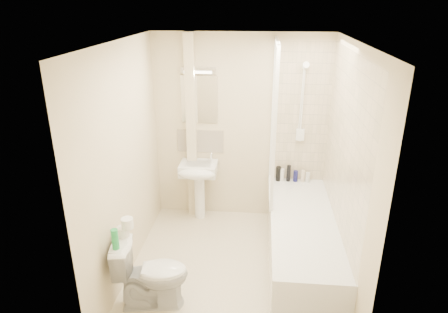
# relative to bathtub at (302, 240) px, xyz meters

# --- Properties ---
(floor) EXTENTS (2.50, 2.50, 0.00)m
(floor) POSITION_rel_bathtub_xyz_m (-0.75, -0.20, -0.29)
(floor) COLOR beige
(floor) RESTS_ON ground
(wall_back) EXTENTS (2.20, 0.02, 2.40)m
(wall_back) POSITION_rel_bathtub_xyz_m (-0.75, 1.05, 0.91)
(wall_back) COLOR beige
(wall_back) RESTS_ON ground
(wall_left) EXTENTS (0.02, 2.50, 2.40)m
(wall_left) POSITION_rel_bathtub_xyz_m (-1.85, -0.20, 0.91)
(wall_left) COLOR beige
(wall_left) RESTS_ON ground
(wall_right) EXTENTS (0.02, 2.50, 2.40)m
(wall_right) POSITION_rel_bathtub_xyz_m (0.35, -0.20, 0.91)
(wall_right) COLOR beige
(wall_right) RESTS_ON ground
(ceiling) EXTENTS (2.20, 2.50, 0.02)m
(ceiling) POSITION_rel_bathtub_xyz_m (-0.75, -0.20, 2.11)
(ceiling) COLOR white
(ceiling) RESTS_ON wall_back
(tile_back) EXTENTS (0.70, 0.01, 1.75)m
(tile_back) POSITION_rel_bathtub_xyz_m (0.00, 1.04, 1.14)
(tile_back) COLOR beige
(tile_back) RESTS_ON wall_back
(tile_right) EXTENTS (0.01, 2.10, 1.75)m
(tile_right) POSITION_rel_bathtub_xyz_m (0.34, 0.00, 1.14)
(tile_right) COLOR beige
(tile_right) RESTS_ON wall_right
(pipe_boxing) EXTENTS (0.12, 0.12, 2.40)m
(pipe_boxing) POSITION_rel_bathtub_xyz_m (-1.37, 0.99, 0.91)
(pipe_boxing) COLOR beige
(pipe_boxing) RESTS_ON ground
(splashback) EXTENTS (0.60, 0.02, 0.30)m
(splashback) POSITION_rel_bathtub_xyz_m (-1.27, 1.04, 0.74)
(splashback) COLOR beige
(splashback) RESTS_ON wall_back
(mirror) EXTENTS (0.46, 0.01, 0.60)m
(mirror) POSITION_rel_bathtub_xyz_m (-1.27, 1.04, 1.29)
(mirror) COLOR white
(mirror) RESTS_ON wall_back
(strip_light) EXTENTS (0.42, 0.07, 0.07)m
(strip_light) POSITION_rel_bathtub_xyz_m (-1.27, 1.02, 1.66)
(strip_light) COLOR silver
(strip_light) RESTS_ON wall_back
(bathtub) EXTENTS (0.70, 2.10, 0.55)m
(bathtub) POSITION_rel_bathtub_xyz_m (0.00, 0.00, 0.00)
(bathtub) COLOR white
(bathtub) RESTS_ON ground
(shower_screen) EXTENTS (0.04, 0.92, 1.80)m
(shower_screen) POSITION_rel_bathtub_xyz_m (-0.35, 0.60, 1.16)
(shower_screen) COLOR white
(shower_screen) RESTS_ON bathtub
(shower_fixture) EXTENTS (0.10, 0.16, 0.99)m
(shower_fixture) POSITION_rel_bathtub_xyz_m (-0.00, 0.99, 1.26)
(shower_fixture) COLOR white
(shower_fixture) RESTS_ON wall_back
(pedestal_sink) EXTENTS (0.47, 0.45, 0.91)m
(pedestal_sink) POSITION_rel_bathtub_xyz_m (-1.27, 0.81, 0.35)
(pedestal_sink) COLOR white
(pedestal_sink) RESTS_ON ground
(bottle_black_a) EXTENTS (0.07, 0.07, 0.19)m
(bottle_black_a) POSITION_rel_bathtub_xyz_m (-0.24, 0.96, 0.36)
(bottle_black_a) COLOR black
(bottle_black_a) RESTS_ON bathtub
(bottle_white_a) EXTENTS (0.06, 0.06, 0.16)m
(bottle_white_a) POSITION_rel_bathtub_xyz_m (-0.20, 0.96, 0.34)
(bottle_white_a) COLOR white
(bottle_white_a) RESTS_ON bathtub
(bottle_black_b) EXTENTS (0.05, 0.05, 0.22)m
(bottle_black_b) POSITION_rel_bathtub_xyz_m (-0.12, 0.96, 0.37)
(bottle_black_b) COLOR black
(bottle_black_b) RESTS_ON bathtub
(bottle_blue) EXTENTS (0.06, 0.06, 0.14)m
(bottle_blue) POSITION_rel_bathtub_xyz_m (-0.02, 0.96, 0.33)
(bottle_blue) COLOR #121351
(bottle_blue) RESTS_ON bathtub
(bottle_cream) EXTENTS (0.05, 0.05, 0.16)m
(bottle_cream) POSITION_rel_bathtub_xyz_m (0.07, 0.96, 0.34)
(bottle_cream) COLOR beige
(bottle_cream) RESTS_ON bathtub
(bottle_white_b) EXTENTS (0.06, 0.06, 0.13)m
(bottle_white_b) POSITION_rel_bathtub_xyz_m (0.13, 0.96, 0.32)
(bottle_white_b) COLOR silver
(bottle_white_b) RESTS_ON bathtub
(toilet) EXTENTS (0.57, 0.78, 0.69)m
(toilet) POSITION_rel_bathtub_xyz_m (-1.47, -0.79, 0.06)
(toilet) COLOR white
(toilet) RESTS_ON ground
(toilet_roll_lower) EXTENTS (0.12, 0.12, 0.09)m
(toilet_roll_lower) POSITION_rel_bathtub_xyz_m (-1.74, -0.71, 0.45)
(toilet_roll_lower) COLOR white
(toilet_roll_lower) RESTS_ON toilet
(toilet_roll_upper) EXTENTS (0.11, 0.11, 0.10)m
(toilet_roll_upper) POSITION_rel_bathtub_xyz_m (-1.69, -0.72, 0.54)
(toilet_roll_upper) COLOR white
(toilet_roll_upper) RESTS_ON toilet_roll_lower
(green_bottle) EXTENTS (0.06, 0.06, 0.19)m
(green_bottle) POSITION_rel_bathtub_xyz_m (-1.73, -0.92, 0.50)
(green_bottle) COLOR green
(green_bottle) RESTS_ON toilet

